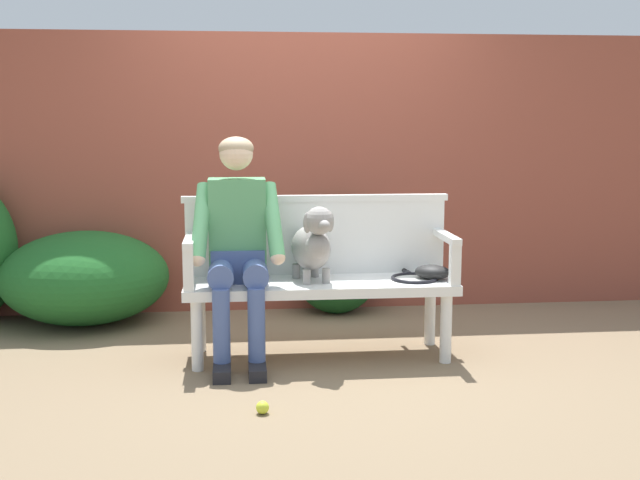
{
  "coord_description": "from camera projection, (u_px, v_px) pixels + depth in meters",
  "views": [
    {
      "loc": [
        -0.5,
        -4.79,
        1.47
      ],
      "look_at": [
        0.0,
        0.0,
        0.73
      ],
      "focal_mm": 45.39,
      "sensor_mm": 36.0,
      "label": 1
    }
  ],
  "objects": [
    {
      "name": "person_seated",
      "position": [
        238.0,
        239.0,
        4.8
      ],
      "size": [
        0.56,
        0.66,
        1.35
      ],
      "color": "black",
      "rests_on": "ground"
    },
    {
      "name": "brick_garden_fence",
      "position": [
        301.0,
        172.0,
        6.22
      ],
      "size": [
        8.0,
        0.3,
        2.08
      ],
      "primitive_type": "cube",
      "color": "brown",
      "rests_on": "ground"
    },
    {
      "name": "baseball_glove",
      "position": [
        433.0,
        272.0,
        4.95
      ],
      "size": [
        0.28,
        0.26,
        0.09
      ],
      "primitive_type": "ellipsoid",
      "rotation": [
        0.0,
        0.0,
        -0.51
      ],
      "color": "black",
      "rests_on": "garden_bench"
    },
    {
      "name": "bench_armrest_right_end",
      "position": [
        450.0,
        248.0,
        4.87
      ],
      "size": [
        0.06,
        0.52,
        0.28
      ],
      "color": "white",
      "rests_on": "garden_bench"
    },
    {
      "name": "ground_plane",
      "position": [
        320.0,
        356.0,
        4.98
      ],
      "size": [
        40.0,
        40.0,
        0.0
      ],
      "primitive_type": "plane",
      "color": "#7A664C"
    },
    {
      "name": "tennis_ball",
      "position": [
        263.0,
        407.0,
        4.02
      ],
      "size": [
        0.07,
        0.07,
        0.07
      ],
      "primitive_type": "sphere",
      "color": "#CCDB33",
      "rests_on": "ground"
    },
    {
      "name": "hedge_bush_far_left",
      "position": [
        85.0,
        277.0,
        5.75
      ],
      "size": [
        1.19,
        1.07,
        0.66
      ],
      "primitive_type": "ellipsoid",
      "color": "#1E5B23",
      "rests_on": "ground"
    },
    {
      "name": "tennis_racket",
      "position": [
        413.0,
        277.0,
        4.97
      ],
      "size": [
        0.31,
        0.57,
        0.03
      ],
      "color": "black",
      "rests_on": "garden_bench"
    },
    {
      "name": "bench_backrest",
      "position": [
        316.0,
        234.0,
        5.1
      ],
      "size": [
        1.67,
        0.06,
        0.5
      ],
      "color": "white",
      "rests_on": "garden_bench"
    },
    {
      "name": "bench_armrest_left_end",
      "position": [
        189.0,
        252.0,
        4.71
      ],
      "size": [
        0.06,
        0.52,
        0.28
      ],
      "color": "white",
      "rests_on": "garden_bench"
    },
    {
      "name": "garden_bench",
      "position": [
        320.0,
        291.0,
        4.92
      ],
      "size": [
        1.63,
        0.52,
        0.48
      ],
      "color": "white",
      "rests_on": "ground"
    },
    {
      "name": "dog_on_bench",
      "position": [
        313.0,
        243.0,
        4.84
      ],
      "size": [
        0.3,
        0.47,
        0.47
      ],
      "color": "gray",
      "rests_on": "garden_bench"
    },
    {
      "name": "hedge_bush_mid_right",
      "position": [
        337.0,
        258.0,
        6.02
      ],
      "size": [
        0.71,
        0.53,
        0.84
      ],
      "primitive_type": "ellipsoid",
      "color": "#194C1E",
      "rests_on": "ground"
    }
  ]
}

